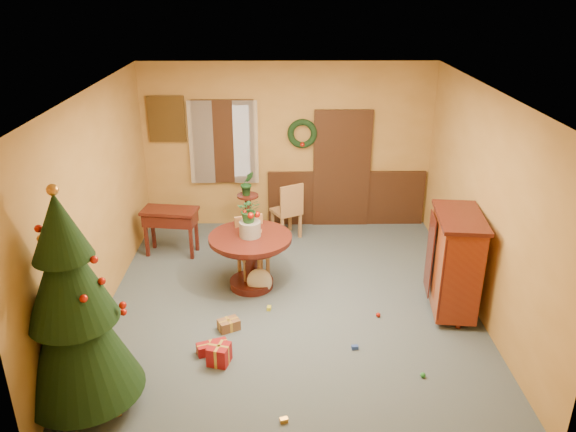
{
  "coord_description": "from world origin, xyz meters",
  "views": [
    {
      "loc": [
        -0.12,
        -6.68,
        4.15
      ],
      "look_at": [
        -0.03,
        0.4,
        1.14
      ],
      "focal_mm": 35.0,
      "sensor_mm": 36.0,
      "label": 1
    }
  ],
  "objects_px": {
    "christmas_tree": "(73,310)",
    "sideboard": "(455,261)",
    "writing_desk": "(170,220)",
    "chair_near": "(251,246)",
    "dining_table": "(251,251)"
  },
  "relations": [
    {
      "from": "writing_desk",
      "to": "sideboard",
      "type": "relative_size",
      "value": 0.66
    },
    {
      "from": "writing_desk",
      "to": "sideboard",
      "type": "height_order",
      "value": "sideboard"
    },
    {
      "from": "writing_desk",
      "to": "chair_near",
      "type": "bearing_deg",
      "value": -32.04
    },
    {
      "from": "dining_table",
      "to": "christmas_tree",
      "type": "bearing_deg",
      "value": -123.07
    },
    {
      "from": "chair_near",
      "to": "christmas_tree",
      "type": "distance_m",
      "value": 3.21
    },
    {
      "from": "christmas_tree",
      "to": "sideboard",
      "type": "relative_size",
      "value": 1.78
    },
    {
      "from": "chair_near",
      "to": "writing_desk",
      "type": "height_order",
      "value": "chair_near"
    },
    {
      "from": "christmas_tree",
      "to": "chair_near",
      "type": "bearing_deg",
      "value": 59.57
    },
    {
      "from": "christmas_tree",
      "to": "sideboard",
      "type": "distance_m",
      "value": 4.68
    },
    {
      "from": "dining_table",
      "to": "christmas_tree",
      "type": "relative_size",
      "value": 0.48
    },
    {
      "from": "sideboard",
      "to": "chair_near",
      "type": "bearing_deg",
      "value": 161.24
    },
    {
      "from": "christmas_tree",
      "to": "writing_desk",
      "type": "xyz_separation_m",
      "value": [
        0.26,
        3.54,
        -0.59
      ]
    },
    {
      "from": "writing_desk",
      "to": "christmas_tree",
      "type": "bearing_deg",
      "value": -94.21
    },
    {
      "from": "writing_desk",
      "to": "sideboard",
      "type": "distance_m",
      "value": 4.41
    },
    {
      "from": "christmas_tree",
      "to": "writing_desk",
      "type": "bearing_deg",
      "value": 85.79
    }
  ]
}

